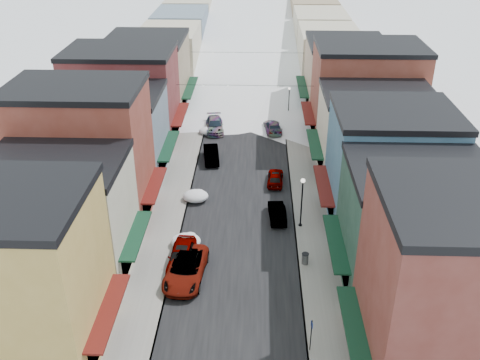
# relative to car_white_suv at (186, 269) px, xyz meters

# --- Properties ---
(road) EXTENTS (10.00, 160.00, 0.01)m
(road) POSITION_rel_car_white_suv_xyz_m (3.77, 48.52, -0.84)
(road) COLOR black
(road) RESTS_ON ground
(sidewalk_left) EXTENTS (3.20, 160.00, 0.15)m
(sidewalk_left) POSITION_rel_car_white_suv_xyz_m (-2.83, 48.52, -0.77)
(sidewalk_left) COLOR gray
(sidewalk_left) RESTS_ON ground
(sidewalk_right) EXTENTS (3.20, 160.00, 0.15)m
(sidewalk_right) POSITION_rel_car_white_suv_xyz_m (10.37, 48.52, -0.77)
(sidewalk_right) COLOR gray
(sidewalk_right) RESTS_ON ground
(curb_left) EXTENTS (0.10, 160.00, 0.15)m
(curb_left) POSITION_rel_car_white_suv_xyz_m (-1.28, 48.52, -0.77)
(curb_left) COLOR slate
(curb_left) RESTS_ON ground
(curb_right) EXTENTS (0.10, 160.00, 0.15)m
(curb_right) POSITION_rel_car_white_suv_xyz_m (8.82, 48.52, -0.77)
(curb_right) COLOR slate
(curb_right) RESTS_ON ground
(bldg_l_yellow) EXTENTS (11.30, 8.70, 11.50)m
(bldg_l_yellow) POSITION_rel_car_white_suv_xyz_m (-9.42, -7.48, 4.91)
(bldg_l_yellow) COLOR gold
(bldg_l_yellow) RESTS_ON ground
(bldg_l_cream) EXTENTS (11.30, 8.20, 9.50)m
(bldg_l_cream) POSITION_rel_car_white_suv_xyz_m (-9.42, 1.02, 3.92)
(bldg_l_cream) COLOR beige
(bldg_l_cream) RESTS_ON ground
(bldg_l_brick_near) EXTENTS (12.30, 8.20, 12.50)m
(bldg_l_brick_near) POSITION_rel_car_white_suv_xyz_m (-9.92, 9.02, 5.41)
(bldg_l_brick_near) COLOR maroon
(bldg_l_brick_near) RESTS_ON ground
(bldg_l_grayblue) EXTENTS (11.30, 9.20, 9.00)m
(bldg_l_grayblue) POSITION_rel_car_white_suv_xyz_m (-9.42, 17.52, 3.66)
(bldg_l_grayblue) COLOR slate
(bldg_l_grayblue) RESTS_ON ground
(bldg_l_brick_far) EXTENTS (13.30, 9.20, 11.00)m
(bldg_l_brick_far) POSITION_rel_car_white_suv_xyz_m (-10.42, 26.52, 4.66)
(bldg_l_brick_far) COLOR maroon
(bldg_l_brick_far) RESTS_ON ground
(bldg_l_tan) EXTENTS (11.30, 11.20, 10.00)m
(bldg_l_tan) POSITION_rel_car_white_suv_xyz_m (-9.42, 36.52, 4.16)
(bldg_l_tan) COLOR #917C5F
(bldg_l_tan) RESTS_ON ground
(bldg_r_brick_near) EXTENTS (12.30, 9.20, 12.50)m
(bldg_r_brick_near) POSITION_rel_car_white_suv_xyz_m (17.46, -8.48, 5.41)
(bldg_r_brick_near) COLOR maroon
(bldg_r_brick_near) RESTS_ON ground
(bldg_r_green) EXTENTS (11.30, 9.20, 9.50)m
(bldg_r_green) POSITION_rel_car_white_suv_xyz_m (16.96, 0.52, 3.91)
(bldg_r_green) COLOR #1E3E31
(bldg_r_green) RESTS_ON ground
(bldg_r_blue) EXTENTS (11.30, 9.20, 10.50)m
(bldg_r_blue) POSITION_rel_car_white_suv_xyz_m (16.96, 9.52, 4.41)
(bldg_r_blue) COLOR #38637F
(bldg_r_blue) RESTS_ON ground
(bldg_r_cream) EXTENTS (12.30, 9.20, 9.00)m
(bldg_r_cream) POSITION_rel_car_white_suv_xyz_m (17.46, 18.52, 3.66)
(bldg_r_cream) COLOR beige
(bldg_r_cream) RESTS_ON ground
(bldg_r_brick_far) EXTENTS (13.30, 9.20, 11.50)m
(bldg_r_brick_far) POSITION_rel_car_white_suv_xyz_m (17.96, 27.52, 4.91)
(bldg_r_brick_far) COLOR maroon
(bldg_r_brick_far) RESTS_ON ground
(bldg_r_tan) EXTENTS (11.30, 11.20, 9.50)m
(bldg_r_tan) POSITION_rel_car_white_suv_xyz_m (16.96, 37.52, 3.91)
(bldg_r_tan) COLOR tan
(bldg_r_tan) RESTS_ON ground
(distant_blocks) EXTENTS (34.00, 55.00, 8.00)m
(distant_blocks) POSITION_rel_car_white_suv_xyz_m (3.77, 71.52, 3.16)
(distant_blocks) COLOR gray
(distant_blocks) RESTS_ON ground
(overhead_cables) EXTENTS (16.40, 15.04, 0.04)m
(overhead_cables) POSITION_rel_car_white_suv_xyz_m (3.77, 36.02, 5.36)
(overhead_cables) COLOR black
(overhead_cables) RESTS_ON ground
(car_white_suv) EXTENTS (3.27, 6.27, 1.69)m
(car_white_suv) POSITION_rel_car_white_suv_xyz_m (0.00, 0.00, 0.00)
(car_white_suv) COLOR silver
(car_white_suv) RESTS_ON ground
(car_silver_sedan) EXTENTS (2.22, 5.06, 1.70)m
(car_silver_sedan) POSITION_rel_car_white_suv_xyz_m (-0.53, 1.67, 0.01)
(car_silver_sedan) COLOR #A4A7AC
(car_silver_sedan) RESTS_ON ground
(car_dark_hatch) EXTENTS (2.19, 4.72, 1.50)m
(car_dark_hatch) POSITION_rel_car_white_suv_xyz_m (0.26, 20.73, -0.09)
(car_dark_hatch) COLOR black
(car_dark_hatch) RESTS_ON ground
(car_silver_wagon) EXTENTS (2.72, 5.43, 1.51)m
(car_silver_wagon) POSITION_rel_car_white_suv_xyz_m (-0.01, 29.26, -0.09)
(car_silver_wagon) COLOR #9DA0A4
(car_silver_wagon) RESTS_ON ground
(car_green_sedan) EXTENTS (1.71, 4.18, 1.35)m
(car_green_sedan) POSITION_rel_car_white_suv_xyz_m (7.27, 8.83, -0.17)
(car_green_sedan) COLOR black
(car_green_sedan) RESTS_ON ground
(car_gray_suv) EXTENTS (1.83, 4.06, 1.35)m
(car_gray_suv) POSITION_rel_car_white_suv_xyz_m (7.27, 15.64, -0.17)
(car_gray_suv) COLOR gray
(car_gray_suv) RESTS_ON ground
(car_black_sedan) EXTENTS (2.51, 4.92, 1.37)m
(car_black_sedan) POSITION_rel_car_white_suv_xyz_m (7.27, 29.16, -0.16)
(car_black_sedan) COLOR black
(car_black_sedan) RESTS_ON ground
(car_lane_silver) EXTENTS (1.72, 4.03, 1.36)m
(car_lane_silver) POSITION_rel_car_white_suv_xyz_m (1.57, 38.52, -0.16)
(car_lane_silver) COLOR gray
(car_lane_silver) RESTS_ON ground
(car_lane_white) EXTENTS (2.88, 5.24, 1.39)m
(car_lane_white) POSITION_rel_car_white_suv_xyz_m (5.82, 52.34, -0.15)
(car_lane_white) COLOR white
(car_lane_white) RESTS_ON ground
(parking_sign) EXTENTS (0.10, 0.34, 2.50)m
(parking_sign) POSITION_rel_car_white_suv_xyz_m (8.97, -7.29, 0.77)
(parking_sign) COLOR black
(parking_sign) RESTS_ON sidewalk_right
(trash_can) EXTENTS (0.57, 0.57, 0.96)m
(trash_can) POSITION_rel_car_white_suv_xyz_m (9.32, 1.93, -0.20)
(trash_can) COLOR #535558
(trash_can) RESTS_ON sidewalk_right
(streetlamp_near) EXTENTS (0.39, 0.39, 4.74)m
(streetlamp_near) POSITION_rel_car_white_suv_xyz_m (9.31, 7.51, 2.30)
(streetlamp_near) COLOR black
(streetlamp_near) RESTS_ON sidewalk_right
(streetlamp_far) EXTENTS (0.34, 0.34, 4.04)m
(streetlamp_far) POSITION_rel_car_white_suv_xyz_m (9.43, 34.07, 1.86)
(streetlamp_far) COLOR black
(streetlamp_far) RESTS_ON sidewalk_right
(snow_pile_near) EXTENTS (2.53, 2.76, 1.07)m
(snow_pile_near) POSITION_rel_car_white_suv_xyz_m (-0.51, 4.23, -0.33)
(snow_pile_near) COLOR white
(snow_pile_near) RESTS_ON ground
(snow_pile_mid) EXTENTS (2.46, 2.72, 1.04)m
(snow_pile_mid) POSITION_rel_car_white_suv_xyz_m (-0.51, 11.89, -0.34)
(snow_pile_mid) COLOR white
(snow_pile_mid) RESTS_ON ground
(snow_pile_far) EXTENTS (2.07, 2.47, 0.88)m
(snow_pile_far) POSITION_rel_car_white_suv_xyz_m (-0.82, 28.19, -0.42)
(snow_pile_far) COLOR white
(snow_pile_far) RESTS_ON ground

